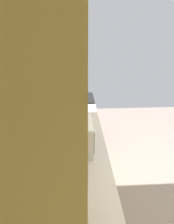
# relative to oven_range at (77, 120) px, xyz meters

# --- Properties ---
(ground_plane) EXTENTS (6.41, 6.41, 0.00)m
(ground_plane) POSITION_rel_oven_range_xyz_m (-1.58, -1.16, -0.47)
(ground_plane) COLOR gray
(wall_back) EXTENTS (4.13, 0.12, 2.58)m
(wall_back) POSITION_rel_oven_range_xyz_m (-1.58, 0.37, 0.82)
(wall_back) COLOR beige
(wall_back) RESTS_ON ground_plane
(counter_run) EXTENTS (3.29, 0.63, 0.90)m
(counter_run) POSITION_rel_oven_range_xyz_m (-1.94, 0.01, -0.02)
(counter_run) COLOR tan
(counter_run) RESTS_ON ground_plane
(upper_cabinets) EXTENTS (2.32, 0.32, 0.63)m
(upper_cabinets) POSITION_rel_oven_range_xyz_m (-1.94, 0.15, 1.44)
(upper_cabinets) COLOR tan
(oven_range) EXTENTS (0.59, 0.63, 1.08)m
(oven_range) POSITION_rel_oven_range_xyz_m (0.00, 0.00, 0.00)
(oven_range) COLOR black
(oven_range) RESTS_ON ground_plane
(microwave) EXTENTS (0.45, 0.36, 0.33)m
(microwave) POSITION_rel_oven_range_xyz_m (-1.57, 0.03, 0.60)
(microwave) COLOR white
(microwave) RESTS_ON counter_run
(bowl) EXTENTS (0.16, 0.16, 0.07)m
(bowl) POSITION_rel_oven_range_xyz_m (-0.62, -0.05, 0.47)
(bowl) COLOR #4C8CBF
(bowl) RESTS_ON counter_run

